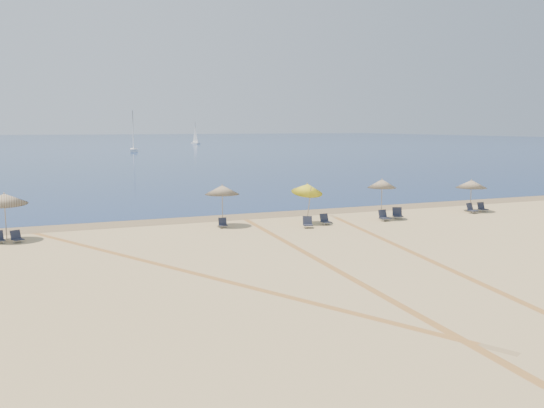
{
  "coord_description": "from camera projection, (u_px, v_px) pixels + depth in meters",
  "views": [
    {
      "loc": [
        -13.24,
        -12.28,
        6.02
      ],
      "look_at": [
        0.0,
        20.0,
        1.3
      ],
      "focal_mm": 38.15,
      "sensor_mm": 36.0,
      "label": 1
    }
  ],
  "objects": [
    {
      "name": "chair_6",
      "position": [
        325.0,
        220.0,
        35.49
      ],
      "size": [
        0.59,
        0.68,
        0.66
      ],
      "rotation": [
        0.0,
        0.0,
        0.06
      ],
      "color": "black",
      "rests_on": "ground"
    },
    {
      "name": "wet_sand",
      "position": [
        250.0,
        216.0,
        39.05
      ],
      "size": [
        500.0,
        500.0,
        0.0
      ],
      "primitive_type": "plane",
      "color": "olive",
      "rests_on": "ground"
    },
    {
      "name": "ocean",
      "position": [
        71.0,
        142.0,
        223.33
      ],
      "size": [
        500.0,
        500.0,
        0.0
      ],
      "primitive_type": "plane",
      "color": "#0C2151",
      "rests_on": "ground"
    },
    {
      "name": "umbrella_2",
      "position": [
        222.0,
        190.0,
        34.83
      ],
      "size": [
        2.11,
        2.11,
        2.54
      ],
      "color": "gray",
      "rests_on": "ground"
    },
    {
      "name": "chair_3",
      "position": [
        17.0,
        237.0,
        30.09
      ],
      "size": [
        0.73,
        0.77,
        0.63
      ],
      "rotation": [
        0.0,
        0.0,
        0.43
      ],
      "color": "black",
      "rests_on": "ground"
    },
    {
      "name": "chair_4",
      "position": [
        223.0,
        223.0,
        34.43
      ],
      "size": [
        0.56,
        0.64,
        0.59
      ],
      "rotation": [
        0.0,
        0.0,
        -0.14
      ],
      "color": "black",
      "rests_on": "ground"
    },
    {
      "name": "chair_5",
      "position": [
        308.0,
        223.0,
        34.43
      ],
      "size": [
        0.73,
        0.8,
        0.67
      ],
      "rotation": [
        0.0,
        0.0,
        -0.32
      ],
      "color": "black",
      "rests_on": "ground"
    },
    {
      "name": "chair_7",
      "position": [
        384.0,
        216.0,
        36.94
      ],
      "size": [
        0.61,
        0.7,
        0.7
      ],
      "rotation": [
        0.0,
        0.0,
        0.05
      ],
      "color": "black",
      "rests_on": "ground"
    },
    {
      "name": "ground",
      "position": [
        529.0,
        331.0,
        17.04
      ],
      "size": [
        160.0,
        160.0,
        0.0
      ],
      "primitive_type": "plane",
      "color": "tan",
      "rests_on": "ground"
    },
    {
      "name": "chair_8",
      "position": [
        397.0,
        214.0,
        37.76
      ],
      "size": [
        0.85,
        0.9,
        0.74
      ],
      "rotation": [
        0.0,
        0.0,
        -0.42
      ],
      "color": "black",
      "rests_on": "ground"
    },
    {
      "name": "umbrella_5",
      "position": [
        471.0,
        184.0,
        40.94
      ],
      "size": [
        2.17,
        2.17,
        2.28
      ],
      "color": "gray",
      "rests_on": "ground"
    },
    {
      "name": "chair_9",
      "position": [
        471.0,
        209.0,
        40.17
      ],
      "size": [
        0.72,
        0.79,
        0.7
      ],
      "rotation": [
        0.0,
        0.0,
        0.22
      ],
      "color": "black",
      "rests_on": "ground"
    },
    {
      "name": "umbrella_1",
      "position": [
        4.0,
        199.0,
        30.32
      ],
      "size": [
        2.35,
        2.38,
        2.59
      ],
      "color": "gray",
      "rests_on": "ground"
    },
    {
      "name": "umbrella_4",
      "position": [
        382.0,
        184.0,
        37.48
      ],
      "size": [
        1.89,
        1.89,
        2.66
      ],
      "color": "gray",
      "rests_on": "ground"
    },
    {
      "name": "sailboat_2",
      "position": [
        195.0,
        137.0,
        195.28
      ],
      "size": [
        2.05,
        5.08,
        7.36
      ],
      "rotation": [
        0.0,
        0.0,
        0.17
      ],
      "color": "white",
      "rests_on": "ocean"
    },
    {
      "name": "umbrella_3",
      "position": [
        307.0,
        188.0,
        35.69
      ],
      "size": [
        1.94,
        2.02,
        2.7
      ],
      "color": "gray",
      "rests_on": "ground"
    },
    {
      "name": "sailboat_1",
      "position": [
        133.0,
        139.0,
        136.69
      ],
      "size": [
        2.56,
        6.65,
        9.66
      ],
      "rotation": [
        0.0,
        0.0,
        -0.14
      ],
      "color": "white",
      "rests_on": "ocean"
    },
    {
      "name": "tire_tracks",
      "position": [
        310.0,
        264.0,
        25.37
      ],
      "size": [
        46.15,
        39.79,
        0.0
      ],
      "color": "tan",
      "rests_on": "ground"
    },
    {
      "name": "chair_10",
      "position": [
        482.0,
        208.0,
        40.92
      ],
      "size": [
        0.57,
        0.66,
        0.65
      ],
      "rotation": [
        0.0,
        0.0,
        -0.05
      ],
      "color": "black",
      "rests_on": "ground"
    }
  ]
}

